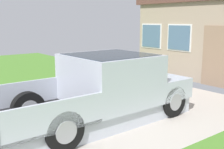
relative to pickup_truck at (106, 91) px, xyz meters
name	(u,v)px	position (x,y,z in m)	size (l,w,h in m)	color
pickup_truck	(106,91)	(0.00, 0.00, 0.00)	(2.19, 5.07, 1.63)	silver
person_with_hat	(104,73)	(-1.33, 0.90, 0.16)	(0.46, 0.42, 1.58)	black
handbag	(98,99)	(-1.19, 0.58, -0.59)	(0.32, 0.20, 0.44)	#B24C56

